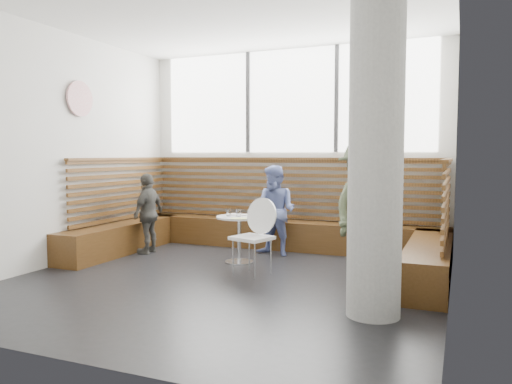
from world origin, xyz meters
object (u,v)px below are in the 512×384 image
at_px(concrete_column, 376,145).
at_px(child_left, 148,213).
at_px(child_back, 276,211).
at_px(cafe_table, 239,229).
at_px(adult_man, 362,207).
at_px(cafe_chair, 254,230).

bearing_deg(concrete_column, child_left, 154.98).
bearing_deg(child_back, cafe_table, -101.02).
xyz_separation_m(cafe_table, child_back, (0.29, 0.68, 0.21)).
height_order(adult_man, child_back, adult_man).
height_order(cafe_table, adult_man, adult_man).
bearing_deg(concrete_column, cafe_chair, 146.63).
bearing_deg(child_left, adult_man, 88.07).
relative_size(concrete_column, child_left, 2.62).
bearing_deg(adult_man, cafe_chair, 134.77).
bearing_deg(concrete_column, child_back, 128.49).
bearing_deg(cafe_table, concrete_column, -37.37).
xyz_separation_m(cafe_chair, adult_man, (1.23, 0.62, 0.27)).
relative_size(concrete_column, cafe_chair, 3.33).
height_order(cafe_chair, child_back, child_back).
xyz_separation_m(cafe_table, child_left, (-1.57, 0.11, 0.14)).
distance_m(concrete_column, child_left, 4.18).
bearing_deg(child_back, adult_man, -9.96).
height_order(concrete_column, adult_man, concrete_column).
xyz_separation_m(cafe_chair, child_back, (-0.15, 1.19, 0.11)).
bearing_deg(cafe_table, child_back, 66.71).
relative_size(adult_man, child_back, 1.24).
xyz_separation_m(concrete_column, cafe_chair, (-1.66, 1.10, -1.03)).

